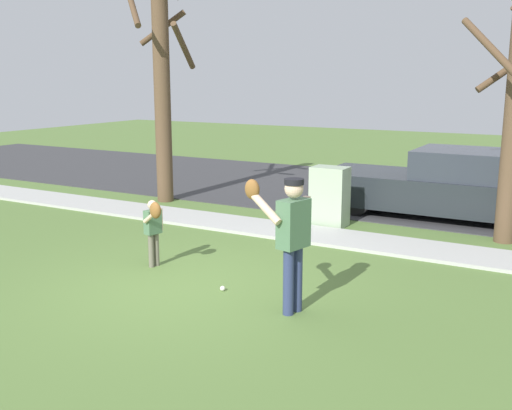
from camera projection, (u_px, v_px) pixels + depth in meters
The scene contains 9 objects.
ground_plane at pixel (287, 234), 11.77m from camera, with size 48.00×48.00×0.00m, color #567538.
sidewalk_strip at pixel (289, 231), 11.85m from camera, with size 36.00×1.20×0.06m, color #B2B2AD.
road_surface at pixel (372, 191), 16.12m from camera, with size 36.00×6.80×0.02m, color #38383A.
person_adult at pixel (290, 230), 7.63m from camera, with size 0.80×0.61×1.76m.
person_child at pixel (154, 224), 9.54m from camera, with size 0.47×0.51×1.13m.
baseball at pixel (223, 288), 8.62m from camera, with size 0.07×0.07×0.07m, color white.
utility_cabinet at pixel (330, 196), 12.32m from camera, with size 0.72×0.51×1.22m, color #9EB293.
street_tree_far at pixel (162, 76), 14.29m from camera, with size 1.85×1.89×5.70m.
parked_pickup_dark at pixel (445, 186), 13.09m from camera, with size 5.20×1.95×1.48m.
Camera 1 is at (5.05, -6.73, 2.99)m, focal length 42.30 mm.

